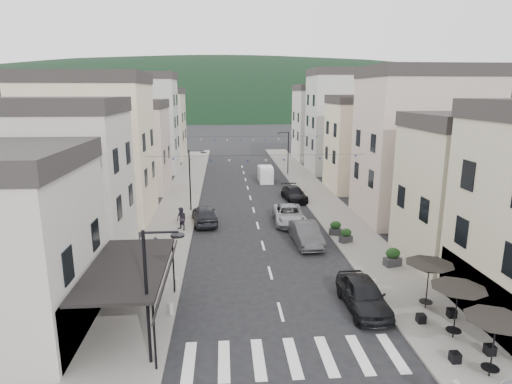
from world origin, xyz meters
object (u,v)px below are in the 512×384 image
parked_car_e (205,215)px  delivery_van (265,174)px  parked_car_d (294,194)px  parked_car_a (363,294)px  pedestrian_b (181,219)px  parked_car_b (306,234)px  pedestrian_a (156,248)px  parked_car_c (289,214)px

parked_car_e → delivery_van: delivery_van is taller
delivery_van → parked_car_d: bearing=-78.4°
parked_car_a → pedestrian_b: bearing=127.0°
parked_car_b → pedestrian_a: (-10.82, -2.42, 0.07)m
parked_car_b → parked_car_e: (-7.87, 5.81, 0.02)m
delivery_van → pedestrian_a: delivery_van is taller
parked_car_a → pedestrian_b: pedestrian_b is taller
pedestrian_a → pedestrian_b: pedestrian_b is taller
parked_car_c → delivery_van: delivery_van is taller
pedestrian_a → parked_car_c: bearing=4.7°
parked_car_e → pedestrian_b: size_ratio=2.61×
parked_car_d → pedestrian_b: 14.64m
parked_car_a → parked_car_e: 18.22m
parked_car_a → delivery_van: delivery_van is taller
parked_car_c → parked_car_d: bearing=79.3°
parked_car_b → pedestrian_b: size_ratio=2.65×
parked_car_b → parked_car_d: parked_car_b is taller
parked_car_b → parked_car_d: (1.33, 13.55, -0.11)m
parked_car_a → delivery_van: size_ratio=1.15×
parked_car_e → parked_car_b: bearing=135.9°
pedestrian_a → pedestrian_b: 6.44m
parked_car_b → parked_car_e: bearing=141.0°
parked_car_b → delivery_van: 23.61m
parked_car_a → parked_car_d: size_ratio=0.98×
parked_car_c → parked_car_e: bearing=179.6°
parked_car_e → pedestrian_b: bearing=38.4°
parked_car_b → delivery_van: delivery_van is taller
pedestrian_a → pedestrian_b: size_ratio=0.82×
parked_car_e → delivery_van: size_ratio=1.17×
parked_car_a → parked_car_b: 10.09m
parked_car_b → parked_car_e: size_ratio=1.01×
parked_car_c → parked_car_e: 7.41m
parked_car_a → parked_car_e: size_ratio=0.98×
parked_car_a → pedestrian_b: size_ratio=2.56×
parked_car_e → pedestrian_a: size_ratio=3.17×
parked_car_a → parked_car_e: bearing=118.8°
parked_car_d → pedestrian_b: (-11.02, -9.63, 0.35)m
pedestrian_b → parked_car_b: bearing=18.1°
parked_car_d → parked_car_c: bearing=-109.1°
parked_car_a → parked_car_c: size_ratio=0.87×
parked_car_a → pedestrian_b: (-10.85, 13.94, 0.24)m
parked_car_a → delivery_van: (-1.90, 33.62, 0.17)m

